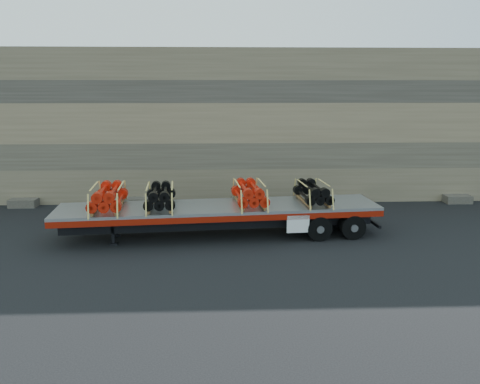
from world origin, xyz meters
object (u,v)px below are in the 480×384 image
(bundle_midfront, at_px, (160,197))
(bundle_rear, at_px, (313,193))
(trailer, at_px, (219,221))
(bundle_midrear, at_px, (249,194))
(bundle_front, at_px, (108,198))

(bundle_midfront, height_order, bundle_rear, bundle_midfront)
(trailer, bearing_deg, bundle_midfront, 180.00)
(bundle_midfront, xyz_separation_m, bundle_rear, (5.50, 0.50, -0.01))
(bundle_midfront, bearing_deg, trailer, -0.00)
(bundle_midfront, xyz_separation_m, bundle_midrear, (3.16, 0.29, 0.02))
(bundle_midfront, bearing_deg, bundle_front, -180.00)
(bundle_midrear, distance_m, bundle_rear, 2.35)
(bundle_front, height_order, bundle_rear, bundle_front)
(trailer, relative_size, bundle_midrear, 5.28)
(trailer, height_order, bundle_midrear, bundle_midrear)
(bundle_midrear, bearing_deg, bundle_midfront, 180.00)
(trailer, relative_size, bundle_midfront, 5.51)
(bundle_front, height_order, bundle_midrear, bundle_front)
(bundle_midrear, xyz_separation_m, bundle_rear, (2.34, 0.21, -0.03))
(trailer, relative_size, bundle_front, 5.13)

